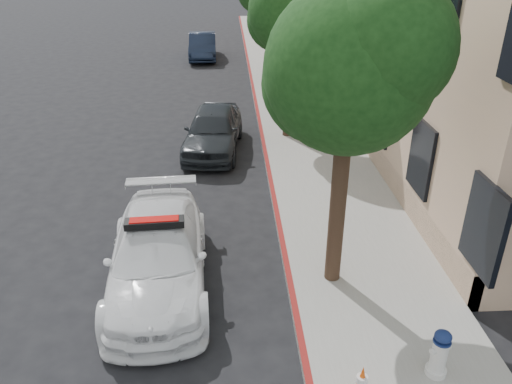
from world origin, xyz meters
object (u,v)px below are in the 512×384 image
object	(u,v)px
police_car	(158,255)
fire_hydrant	(439,353)
parked_car_mid	(213,130)
parked_car_far	(203,46)

from	to	relation	value
police_car	fire_hydrant	world-z (taller)	police_car
police_car	parked_car_mid	distance (m)	7.00
police_car	fire_hydrant	xyz separation A→B (m)	(4.51, -2.70, -0.11)
parked_car_mid	fire_hydrant	distance (m)	10.28
police_car	parked_car_mid	xyz separation A→B (m)	(0.92, 6.94, 0.03)
police_car	parked_car_mid	world-z (taller)	police_car
police_car	fire_hydrant	distance (m)	5.26
parked_car_mid	parked_car_far	world-z (taller)	parked_car_mid
parked_car_mid	police_car	bearing A→B (deg)	-91.40
police_car	parked_car_far	bearing A→B (deg)	86.26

